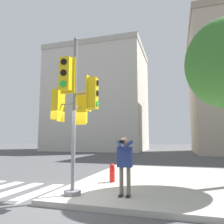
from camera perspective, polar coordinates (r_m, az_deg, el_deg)
ground_plane at (r=6.46m, az=-13.63°, el=-21.96°), size 160.00×160.00×0.00m
sidewalk_corner at (r=9.08m, az=19.77°, el=-16.90°), size 8.00×8.00×0.14m
traffic_signal_pole at (r=6.45m, az=-9.81°, el=2.04°), size 1.43×1.43×4.59m
person_photographer at (r=6.15m, az=3.33°, el=-12.52°), size 0.50×0.53×1.59m
fire_hydrant at (r=8.20m, az=0.04°, el=-15.61°), size 0.19×0.25×0.66m
building_left at (r=35.38m, az=-3.52°, el=3.12°), size 14.79×10.99×15.98m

